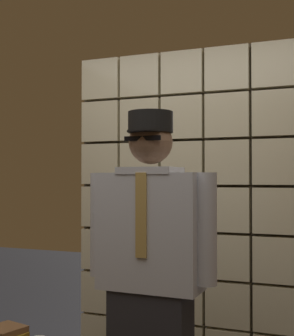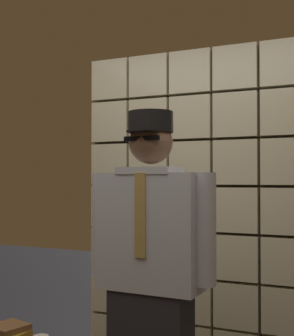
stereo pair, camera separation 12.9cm
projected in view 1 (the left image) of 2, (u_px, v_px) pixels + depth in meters
glass_block_wall at (183, 208)px, 3.52m from camera, size 1.70×0.10×2.38m
standing_person at (151, 275)px, 2.39m from camera, size 0.69×0.29×1.73m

